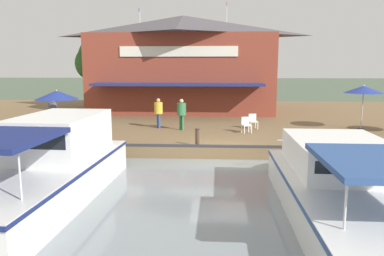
{
  "coord_description": "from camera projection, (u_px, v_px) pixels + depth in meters",
  "views": [
    {
      "loc": [
        16.06,
        -0.32,
        4.17
      ],
      "look_at": [
        -1.0,
        -1.27,
        1.3
      ],
      "focal_mm": 35.0,
      "sensor_mm": 36.0,
      "label": 1
    }
  ],
  "objects": [
    {
      "name": "person_mid_patio",
      "position": [
        158.0,
        109.0,
        21.39
      ],
      "size": [
        0.48,
        0.48,
        1.71
      ],
      "color": "#2D5193",
      "rests_on": "quay_deck"
    },
    {
      "name": "person_near_entrance",
      "position": [
        53.0,
        110.0,
        21.05
      ],
      "size": [
        0.49,
        0.49,
        1.75
      ],
      "color": "gold",
      "rests_on": "quay_deck"
    },
    {
      "name": "motorboat_outer_channel",
      "position": [
        57.0,
        165.0,
        12.15
      ],
      "size": [
        9.64,
        3.31,
        2.48
      ],
      "color": "white",
      "rests_on": "river_water"
    },
    {
      "name": "waterfront_restaurant",
      "position": [
        183.0,
        63.0,
        29.66
      ],
      "size": [
        9.93,
        14.25,
        8.38
      ],
      "color": "brown",
      "rests_on": "quay_deck"
    },
    {
      "name": "patio_umbrella_back_row",
      "position": [
        364.0,
        89.0,
        20.73
      ],
      "size": [
        2.08,
        2.08,
        2.49
      ],
      "color": "#B7B7B7",
      "rests_on": "quay_deck"
    },
    {
      "name": "patio_umbrella_by_entrance",
      "position": [
        57.0,
        95.0,
        19.21
      ],
      "size": [
        2.2,
        2.2,
        2.33
      ],
      "color": "#B7B7B7",
      "rests_on": "quay_deck"
    },
    {
      "name": "mooring_post",
      "position": [
        197.0,
        137.0,
        16.72
      ],
      "size": [
        0.22,
        0.22,
        0.79
      ],
      "color": "#473323",
      "rests_on": "quay_deck"
    },
    {
      "name": "person_at_quay_edge",
      "position": [
        182.0,
        111.0,
        20.7
      ],
      "size": [
        0.49,
        0.49,
        1.74
      ],
      "color": "#337547",
      "rests_on": "quay_deck"
    },
    {
      "name": "ground_plane",
      "position": [
        219.0,
        161.0,
        16.48
      ],
      "size": [
        220.0,
        220.0,
        0.0
      ],
      "primitive_type": "plane",
      "color": "#4C5B47"
    },
    {
      "name": "motorboat_far_downstream",
      "position": [
        342.0,
        183.0,
        10.79
      ],
      "size": [
        9.58,
        3.53,
        2.18
      ],
      "color": "white",
      "rests_on": "river_water"
    },
    {
      "name": "tree_upstream_bank",
      "position": [
        100.0,
        60.0,
        32.13
      ],
      "size": [
        4.39,
        4.18,
        6.24
      ],
      "color": "brown",
      "rests_on": "quay_deck"
    },
    {
      "name": "tree_downstream_bank",
      "position": [
        159.0,
        57.0,
        33.66
      ],
      "size": [
        5.23,
        4.99,
        6.97
      ],
      "color": "brown",
      "rests_on": "quay_deck"
    },
    {
      "name": "cafe_chair_mid_patio",
      "position": [
        17.0,
        124.0,
        19.82
      ],
      "size": [
        0.55,
        0.55,
        0.85
      ],
      "color": "white",
      "rests_on": "quay_deck"
    },
    {
      "name": "quay_deck",
      "position": [
        217.0,
        119.0,
        27.27
      ],
      "size": [
        22.0,
        56.0,
        0.6
      ],
      "primitive_type": "cube",
      "color": "brown",
      "rests_on": "ground"
    },
    {
      "name": "cafe_chair_far_corner_seat",
      "position": [
        253.0,
        120.0,
        21.23
      ],
      "size": [
        0.52,
        0.52,
        0.85
      ],
      "color": "white",
      "rests_on": "quay_deck"
    },
    {
      "name": "quay_edge_fender",
      "position": [
        220.0,
        146.0,
        16.48
      ],
      "size": [
        0.2,
        50.4,
        0.1
      ],
      "primitive_type": "cube",
      "color": "#2D2D33",
      "rests_on": "quay_deck"
    },
    {
      "name": "cafe_chair_beside_entrance",
      "position": [
        246.0,
        124.0,
        19.95
      ],
      "size": [
        0.55,
        0.55,
        0.85
      ],
      "color": "white",
      "rests_on": "quay_deck"
    }
  ]
}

